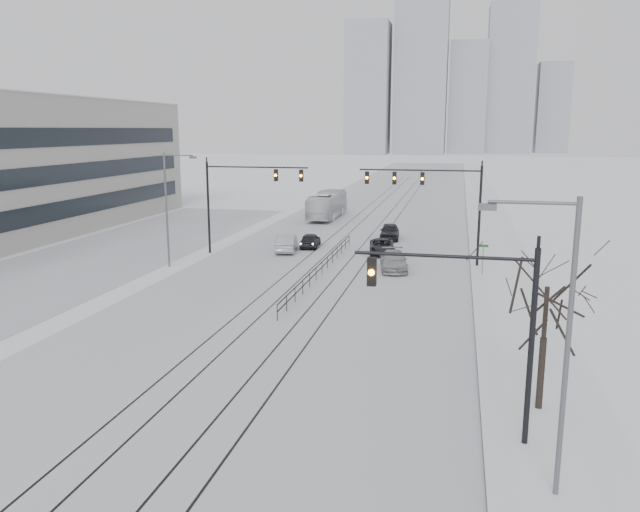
{
  "coord_description": "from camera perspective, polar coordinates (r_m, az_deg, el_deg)",
  "views": [
    {
      "loc": [
        9.79,
        -14.84,
        10.78
      ],
      "look_at": [
        1.75,
        21.4,
        3.2
      ],
      "focal_mm": 35.0,
      "sensor_mm": 36.0,
      "label": 1
    }
  ],
  "objects": [
    {
      "name": "ground",
      "position": [
        20.79,
        -19.0,
        -20.38
      ],
      "size": [
        500.0,
        500.0,
        0.0
      ],
      "primitive_type": "plane",
      "color": "white",
      "rests_on": "ground"
    },
    {
      "name": "road",
      "position": [
        76.24,
        5.01,
        3.37
      ],
      "size": [
        22.0,
        260.0,
        0.02
      ],
      "primitive_type": "cube",
      "color": "silver",
      "rests_on": "ground"
    },
    {
      "name": "sidewalk_east",
      "position": [
        75.69,
        15.21,
        3.01
      ],
      "size": [
        5.0,
        260.0,
        0.16
      ],
      "primitive_type": "cube",
      "color": "silver",
      "rests_on": "ground"
    },
    {
      "name": "curb",
      "position": [
        75.61,
        13.35,
        3.08
      ],
      "size": [
        0.1,
        260.0,
        0.12
      ],
      "primitive_type": "cube",
      "color": "gray",
      "rests_on": "ground"
    },
    {
      "name": "parking_strip",
      "position": [
        59.05,
        -18.04,
        0.46
      ],
      "size": [
        14.0,
        60.0,
        0.03
      ],
      "primitive_type": "cube",
      "color": "silver",
      "rests_on": "ground"
    },
    {
      "name": "tram_rails",
      "position": [
        56.73,
        2.34,
        0.6
      ],
      "size": [
        5.3,
        180.0,
        0.01
      ],
      "color": "black",
      "rests_on": "ground"
    },
    {
      "name": "skyline",
      "position": [
        289.18,
        11.96,
        15.24
      ],
      "size": [
        96.0,
        48.0,
        72.0
      ],
      "color": "#959AA4",
      "rests_on": "ground"
    },
    {
      "name": "traffic_mast_near",
      "position": [
        21.76,
        14.67,
        -5.44
      ],
      "size": [
        6.1,
        0.37,
        7.0
      ],
      "color": "black",
      "rests_on": "ground"
    },
    {
      "name": "traffic_mast_ne",
      "position": [
        50.11,
        10.62,
        5.59
      ],
      "size": [
        9.6,
        0.37,
        8.0
      ],
      "color": "black",
      "rests_on": "ground"
    },
    {
      "name": "traffic_mast_nw",
      "position": [
        54.28,
        -7.31,
        5.94
      ],
      "size": [
        9.1,
        0.37,
        8.0
      ],
      "color": "black",
      "rests_on": "ground"
    },
    {
      "name": "street_light_east",
      "position": [
        18.91,
        20.91,
        -6.37
      ],
      "size": [
        2.73,
        0.25,
        9.0
      ],
      "color": "#595B60",
      "rests_on": "ground"
    },
    {
      "name": "street_light_west",
      "position": [
        50.25,
        -13.58,
        4.85
      ],
      "size": [
        2.73,
        0.25,
        9.0
      ],
      "color": "#595B60",
      "rests_on": "ground"
    },
    {
      "name": "bare_tree",
      "position": [
        24.89,
        20.0,
        -3.81
      ],
      "size": [
        4.4,
        4.4,
        6.1
      ],
      "color": "black",
      "rests_on": "ground"
    },
    {
      "name": "median_fence",
      "position": [
        47.02,
        0.19,
        -1.05
      ],
      "size": [
        0.06,
        24.0,
        1.0
      ],
      "color": "black",
      "rests_on": "ground"
    },
    {
      "name": "street_sign",
      "position": [
        47.77,
        14.68,
        0.09
      ],
      "size": [
        0.7,
        0.06,
        2.4
      ],
      "color": "#595B60",
      "rests_on": "ground"
    },
    {
      "name": "sedan_sb_inner",
      "position": [
        57.73,
        -0.89,
        1.46
      ],
      "size": [
        1.91,
        4.09,
        1.35
      ],
      "primitive_type": "imported",
      "rotation": [
        0.0,
        0.0,
        3.22
      ],
      "color": "black",
      "rests_on": "ground"
    },
    {
      "name": "sedan_sb_outer",
      "position": [
        55.77,
        -3.09,
        1.2
      ],
      "size": [
        2.47,
        4.99,
        1.57
      ],
      "primitive_type": "imported",
      "rotation": [
        0.0,
        0.0,
        3.32
      ],
      "color": "#B9BCC1",
      "rests_on": "ground"
    },
    {
      "name": "sedan_nb_front",
      "position": [
        54.91,
        5.7,
        0.85
      ],
      "size": [
        2.79,
        4.9,
        1.29
      ],
      "primitive_type": "imported",
      "rotation": [
        0.0,
        0.0,
        0.14
      ],
      "color": "black",
      "rests_on": "ground"
    },
    {
      "name": "sedan_nb_right",
      "position": [
        48.72,
        6.75,
        -0.46
      ],
      "size": [
        2.75,
        5.21,
        1.44
      ],
      "primitive_type": "imported",
      "rotation": [
        0.0,
        0.0,
        0.15
      ],
      "color": "#9A9CA1",
      "rests_on": "ground"
    },
    {
      "name": "sedan_nb_far",
      "position": [
        62.34,
        6.38,
        2.23
      ],
      "size": [
        2.17,
        4.69,
        1.56
      ],
      "primitive_type": "imported",
      "rotation": [
        0.0,
        0.0,
        0.07
      ],
      "color": "black",
      "rests_on": "ground"
    },
    {
      "name": "box_truck",
      "position": [
        76.62,
        0.67,
        4.66
      ],
      "size": [
        2.86,
        11.58,
        3.21
      ],
      "primitive_type": "imported",
      "rotation": [
        0.0,
        0.0,
        3.13
      ],
      "color": "silver",
      "rests_on": "ground"
    }
  ]
}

